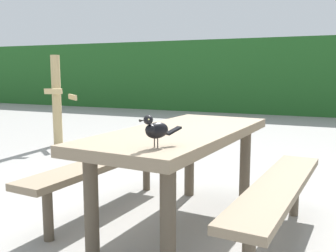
{
  "coord_description": "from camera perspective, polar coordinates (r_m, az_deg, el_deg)",
  "views": [
    {
      "loc": [
        1.15,
        -2.4,
        1.15
      ],
      "look_at": [
        0.28,
        -0.41,
        0.84
      ],
      "focal_mm": 40.53,
      "sensor_mm": 36.0,
      "label": 1
    }
  ],
  "objects": [
    {
      "name": "hedge_wall",
      "position": [
        11.35,
        17.82,
        7.14
      ],
      "size": [
        28.0,
        1.91,
        2.04
      ],
      "primitive_type": "cube",
      "color": "#235B23",
      "rests_on": "ground"
    },
    {
      "name": "picnic_table_foreground",
      "position": [
        2.77,
        2.06,
        -4.25
      ],
      "size": [
        1.82,
        1.86,
        0.74
      ],
      "color": "#84725B",
      "rests_on": "ground"
    },
    {
      "name": "ground_plane",
      "position": [
        2.9,
        -1.99,
        -15.21
      ],
      "size": [
        60.0,
        60.0,
        0.0
      ],
      "primitive_type": "plane",
      "color": "gray"
    },
    {
      "name": "stalk_post_left_side",
      "position": [
        6.14,
        -16.33,
        3.7
      ],
      "size": [
        0.41,
        0.58,
        1.4
      ],
      "color": "tan",
      "rests_on": "ground"
    },
    {
      "name": "bird_grackle",
      "position": [
        2.06,
        -1.89,
        -0.5
      ],
      "size": [
        0.15,
        0.27,
        0.18
      ],
      "color": "black",
      "rests_on": "picnic_table_foreground"
    }
  ]
}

